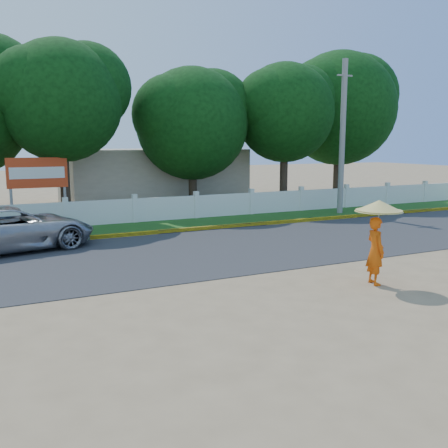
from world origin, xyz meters
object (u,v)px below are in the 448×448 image
at_px(utility_pole, 342,138).
at_px(vehicle, 10,229).
at_px(billboard, 37,176).
at_px(monk_with_parasol, 377,230).

xyz_separation_m(utility_pole, vehicle, (-15.61, -2.32, -3.06)).
relative_size(utility_pole, billboard, 2.59).
relative_size(monk_with_parasol, billboard, 0.73).
height_order(utility_pole, vehicle, utility_pole).
bearing_deg(monk_with_parasol, utility_pole, 55.01).
relative_size(vehicle, billboard, 1.85).
relative_size(utility_pole, vehicle, 1.40).
distance_m(vehicle, monk_with_parasol, 11.69).
distance_m(monk_with_parasol, billboard, 15.02).
distance_m(utility_pole, vehicle, 16.08).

